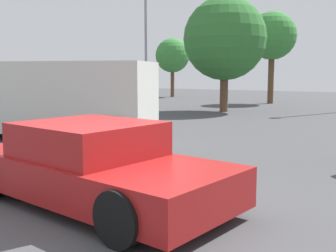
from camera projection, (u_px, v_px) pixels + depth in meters
ground_plane at (106, 210)px, 5.62m from camera, size 80.00×80.00×0.00m
sedan_foreground at (92, 166)px, 5.90m from camera, size 4.40×2.32×1.16m
van_white at (60, 97)px, 11.84m from camera, size 5.69×3.69×2.17m
light_post_mid at (146, 10)px, 20.98m from camera, size 0.44×0.44×7.64m
tree_back_left at (272, 36)px, 25.32m from camera, size 2.95×2.95×5.65m
tree_back_right at (172, 56)px, 32.76m from camera, size 2.71×2.71×4.65m
tree_far_right at (225, 39)px, 19.83m from camera, size 3.98×3.98×5.51m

